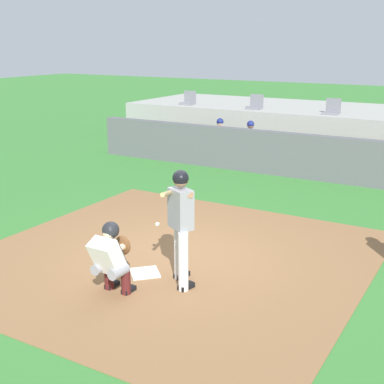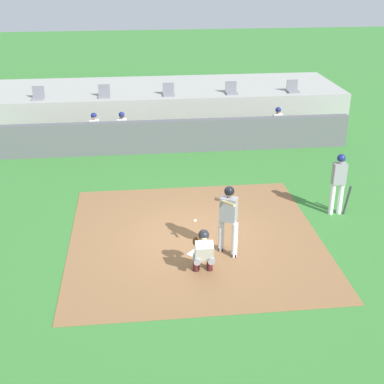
# 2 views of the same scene
# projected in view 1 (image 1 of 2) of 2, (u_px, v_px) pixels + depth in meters

# --- Properties ---
(ground_plane) EXTENTS (80.00, 80.00, 0.00)m
(ground_plane) POSITION_uv_depth(u_px,v_px,m) (172.00, 257.00, 9.16)
(ground_plane) COLOR #387A33
(dirt_infield) EXTENTS (6.40, 6.40, 0.01)m
(dirt_infield) POSITION_uv_depth(u_px,v_px,m) (172.00, 257.00, 9.16)
(dirt_infield) COLOR olive
(dirt_infield) RESTS_ON ground
(home_plate) EXTENTS (0.62, 0.62, 0.02)m
(home_plate) POSITION_uv_depth(u_px,v_px,m) (145.00, 273.00, 8.49)
(home_plate) COLOR white
(home_plate) RESTS_ON dirt_infield
(batter_at_plate) EXTENTS (0.56, 0.90, 1.80)m
(batter_at_plate) POSITION_uv_depth(u_px,v_px,m) (181.00, 220.00, 7.86)
(batter_at_plate) COLOR silver
(batter_at_plate) RESTS_ON ground
(catcher_crouched) EXTENTS (0.49, 1.62, 1.13)m
(catcher_crouched) POSITION_uv_depth(u_px,v_px,m) (112.00, 256.00, 7.67)
(catcher_crouched) COLOR gray
(catcher_crouched) RESTS_ON ground
(dugout_wall) EXTENTS (13.00, 0.30, 1.20)m
(dugout_wall) POSITION_uv_depth(u_px,v_px,m) (300.00, 156.00, 14.40)
(dugout_wall) COLOR #59595E
(dugout_wall) RESTS_ON ground
(dugout_bench) EXTENTS (11.80, 0.44, 0.45)m
(dugout_bench) POSITION_uv_depth(u_px,v_px,m) (310.00, 162.00, 15.34)
(dugout_bench) COLOR olive
(dugout_bench) RESTS_ON ground
(dugout_player_0) EXTENTS (0.49, 0.70, 1.30)m
(dugout_player_0) POSITION_uv_depth(u_px,v_px,m) (218.00, 139.00, 16.50)
(dugout_player_0) COLOR #939399
(dugout_player_0) RESTS_ON ground
(dugout_player_1) EXTENTS (0.49, 0.70, 1.30)m
(dugout_player_1) POSITION_uv_depth(u_px,v_px,m) (248.00, 142.00, 16.01)
(dugout_player_1) COLOR #939399
(dugout_player_1) RESTS_ON ground
(stands_platform) EXTENTS (15.00, 4.40, 1.40)m
(stands_platform) POSITION_uv_depth(u_px,v_px,m) (343.00, 130.00, 18.03)
(stands_platform) COLOR #9E9E99
(stands_platform) RESTS_ON ground
(stadium_seat_0) EXTENTS (0.46, 0.46, 0.48)m
(stadium_seat_0) POSITION_uv_depth(u_px,v_px,m) (188.00, 101.00, 19.06)
(stadium_seat_0) COLOR slate
(stadium_seat_0) RESTS_ON stands_platform
(stadium_seat_1) EXTENTS (0.46, 0.46, 0.48)m
(stadium_seat_1) POSITION_uv_depth(u_px,v_px,m) (255.00, 105.00, 17.80)
(stadium_seat_1) COLOR slate
(stadium_seat_1) RESTS_ON stands_platform
(stadium_seat_2) EXTENTS (0.46, 0.46, 0.48)m
(stadium_seat_2) POSITION_uv_depth(u_px,v_px,m) (332.00, 110.00, 16.54)
(stadium_seat_2) COLOR slate
(stadium_seat_2) RESTS_ON stands_platform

